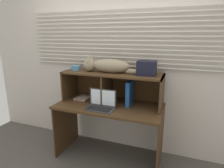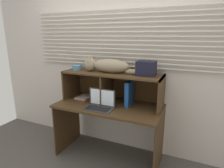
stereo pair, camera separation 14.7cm
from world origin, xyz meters
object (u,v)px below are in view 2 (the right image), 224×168
(cat, at_px, (107,66))
(storage_box, at_px, (146,68))
(book_stack, at_px, (85,97))
(laptop, at_px, (100,104))
(small_basket, at_px, (77,67))
(binder_upright, at_px, (130,93))

(cat, xyz_separation_m, storage_box, (0.51, 0.00, -0.00))
(storage_box, bearing_deg, book_stack, -179.66)
(book_stack, relative_size, storage_box, 1.15)
(book_stack, bearing_deg, cat, 0.83)
(cat, bearing_deg, laptop, -85.19)
(laptop, xyz_separation_m, book_stack, (-0.37, 0.24, -0.04))
(book_stack, height_order, storage_box, storage_box)
(cat, distance_m, small_basket, 0.46)
(cat, height_order, small_basket, cat)
(binder_upright, bearing_deg, laptop, -139.76)
(cat, bearing_deg, book_stack, -179.17)
(laptop, distance_m, small_basket, 0.66)
(cat, height_order, book_stack, cat)
(cat, height_order, storage_box, cat)
(cat, bearing_deg, binder_upright, 0.00)
(laptop, bearing_deg, book_stack, 146.77)
(small_basket, height_order, storage_box, storage_box)
(laptop, relative_size, small_basket, 2.76)
(book_stack, distance_m, small_basket, 0.43)
(cat, xyz_separation_m, book_stack, (-0.35, -0.01, -0.47))
(book_stack, distance_m, storage_box, 0.99)
(laptop, bearing_deg, binder_upright, 40.24)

